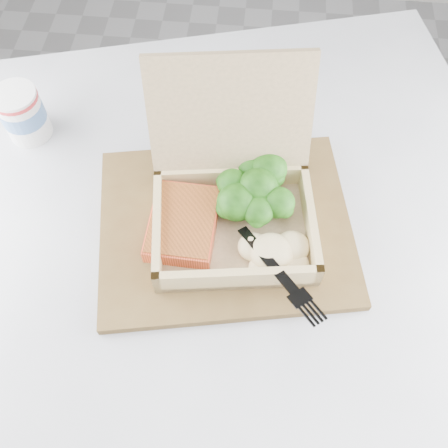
# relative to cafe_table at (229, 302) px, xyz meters

# --- Properties ---
(cafe_table) EXTENTS (1.06, 1.06, 0.75)m
(cafe_table) POSITION_rel_cafe_table_xyz_m (0.00, 0.00, 0.00)
(cafe_table) COLOR black
(cafe_table) RESTS_ON floor
(serving_tray) EXTENTS (0.39, 0.33, 0.01)m
(serving_tray) POSITION_rel_cafe_table_xyz_m (-0.01, 0.03, 0.20)
(serving_tray) COLOR brown
(serving_tray) RESTS_ON cafe_table
(takeout_container) EXTENTS (0.24, 0.25, 0.19)m
(takeout_container) POSITION_rel_cafe_table_xyz_m (-0.00, 0.05, 0.26)
(takeout_container) COLOR tan
(takeout_container) RESTS_ON serving_tray
(salmon_fillet) EXTENTS (0.09, 0.12, 0.02)m
(salmon_fillet) POSITION_rel_cafe_table_xyz_m (-0.06, 0.02, 0.23)
(salmon_fillet) COLOR #DC4B2B
(salmon_fillet) RESTS_ON takeout_container
(broccoli_pile) EXTENTS (0.12, 0.12, 0.04)m
(broccoli_pile) POSITION_rel_cafe_table_xyz_m (0.03, 0.07, 0.24)
(broccoli_pile) COLOR #2F7F1C
(broccoli_pile) RESTS_ON takeout_container
(mashed_potatoes) EXTENTS (0.09, 0.08, 0.03)m
(mashed_potatoes) POSITION_rel_cafe_table_xyz_m (0.05, -0.02, 0.23)
(mashed_potatoes) COLOR beige
(mashed_potatoes) RESTS_ON takeout_container
(plastic_fork) EXTENTS (0.12, 0.15, 0.03)m
(plastic_fork) POSITION_rel_cafe_table_xyz_m (0.04, -0.01, 0.25)
(plastic_fork) COLOR black
(plastic_fork) RESTS_ON mashed_potatoes
(paper_cup) EXTENTS (0.07, 0.07, 0.08)m
(paper_cup) POSITION_rel_cafe_table_xyz_m (-0.33, 0.18, 0.24)
(paper_cup) COLOR silver
(paper_cup) RESTS_ON cafe_table
(receipt) EXTENTS (0.11, 0.15, 0.00)m
(receipt) POSITION_rel_cafe_table_xyz_m (-0.08, 0.23, 0.20)
(receipt) COLOR white
(receipt) RESTS_ON cafe_table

